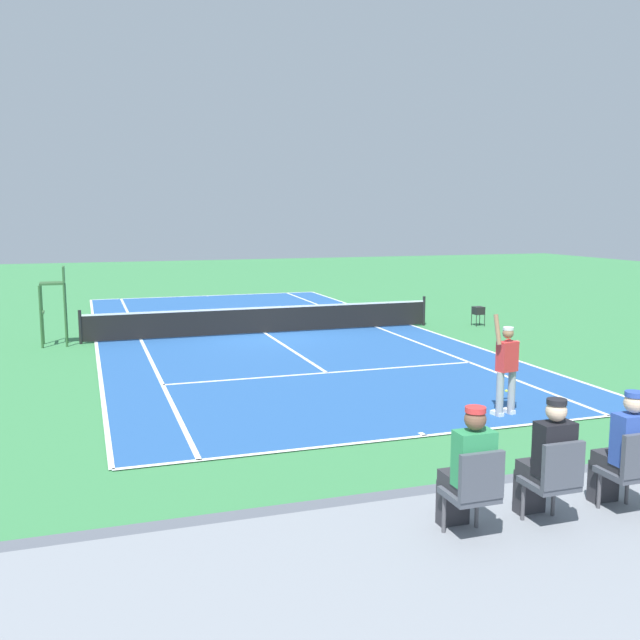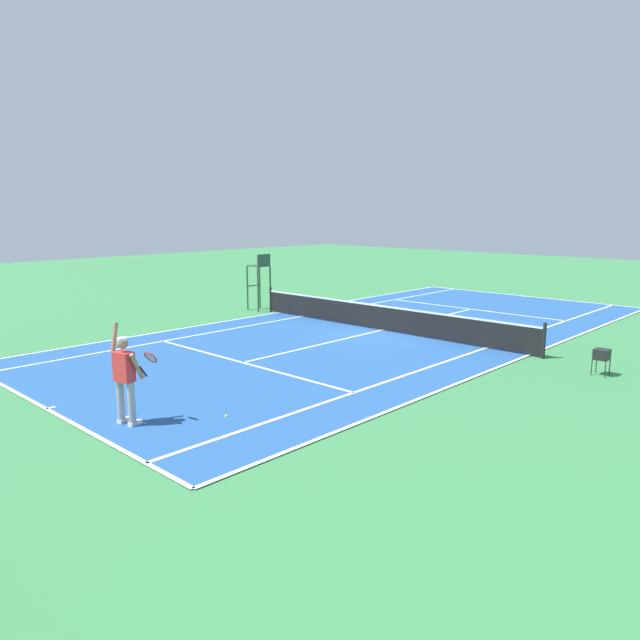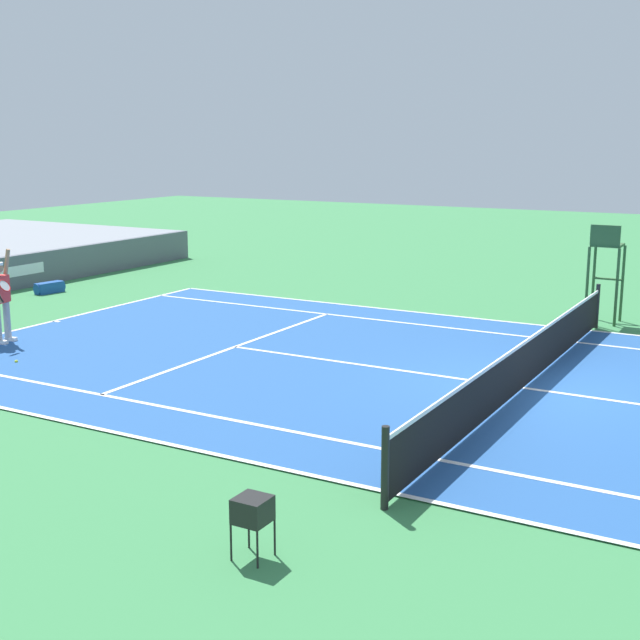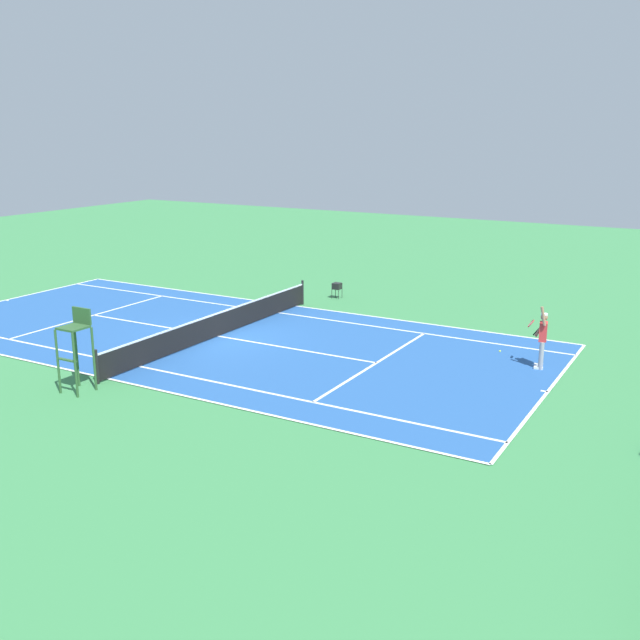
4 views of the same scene
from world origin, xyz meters
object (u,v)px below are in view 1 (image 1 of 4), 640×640
Objects in this scene: spectator_seated_4 at (469,473)px; umpire_chair at (55,295)px; tennis_ball at (506,391)px; equipment_bag at (333,522)px; spectator_seated_3 at (548,463)px; tennis_player at (506,367)px; spectator_seated_2 at (625,453)px; ball_hopper at (478,310)px.

umpire_chair is (4.16, -17.60, -0.09)m from spectator_seated_4.
tennis_ball is 8.32m from equipment_bag.
tennis_player is (-3.76, -6.46, -0.65)m from spectator_seated_3.
spectator_seated_3 is 7.50m from tennis_player.
spectator_seated_2 is 7.09m from tennis_player.
spectator_seated_4 is at bearing 54.69° from tennis_ball.
spectator_seated_4 reaches higher than equipment_bag.
ball_hopper is at bearing -116.63° from spectator_seated_2.
tennis_player is at bearing 61.70° from ball_hopper.
umpire_chair is at bearing -43.93° from tennis_ball.
spectator_seated_4 is (1.78, 0.00, 0.00)m from spectator_seated_2.
spectator_seated_2 is 0.61× the size of tennis_player.
spectator_seated_2 is 18.57m from umpire_chair.
spectator_seated_2 is 18.60× the size of tennis_ball.
equipment_bag reaches higher than tennis_ball.
ball_hopper is (-10.25, -16.89, -1.07)m from spectator_seated_4.
spectator_seated_3 is at bearing 117.87° from equipment_bag.
umpire_chair is at bearing -76.20° from equipment_bag.
spectator_seated_4 is 2.94m from equipment_bag.
spectator_seated_3 is at bearing 105.95° from umpire_chair.
spectator_seated_3 is (0.91, 0.00, 0.00)m from spectator_seated_2.
tennis_ball is at bearing 136.07° from umpire_chair.
spectator_seated_3 is 1.35× the size of equipment_bag.
umpire_chair is (8.79, -11.14, 0.56)m from tennis_player.
tennis_player is (-2.85, -6.46, -0.65)m from spectator_seated_2.
umpire_chair is at bearing -76.70° from spectator_seated_4.
tennis_player is at bearing 55.96° from tennis_ball.
tennis_player is 14.20m from umpire_chair.
tennis_player is at bearing -120.19° from spectator_seated_3.
equipment_bag is (-3.71, 15.10, -1.40)m from umpire_chair.
tennis_ball is (-4.85, -8.08, -1.61)m from spectator_seated_3.
spectator_seated_4 is 1.35× the size of equipment_bag.
spectator_seated_3 is 3.19m from equipment_bag.
ball_hopper is at bearing -121.24° from spectator_seated_4.
spectator_seated_2 and spectator_seated_4 have the same top height.
spectator_seated_2 is 1.00× the size of spectator_seated_4.
spectator_seated_2 is 1.78m from spectator_seated_4.
umpire_chair is (9.88, -9.52, 1.52)m from tennis_ball.
tennis_ball is (-1.09, -1.62, -0.96)m from tennis_player.
tennis_ball is 13.80m from umpire_chair.
spectator_seated_3 reaches higher than tennis_player.
tennis_ball is at bearing -120.99° from spectator_seated_3.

